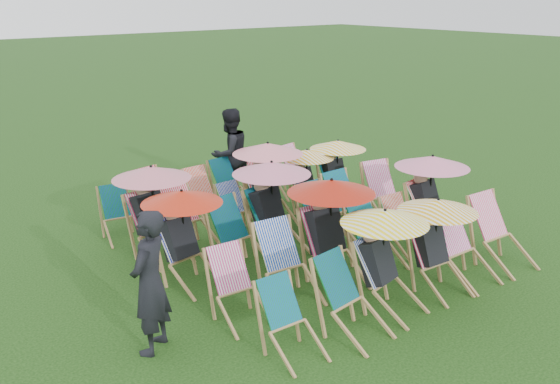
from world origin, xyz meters
TOP-DOWN VIEW (x-y plane):
  - ground at (0.00, 0.00)m, footprint 100.00×100.00m
  - deckchair_0 at (-2.04, -2.18)m, footprint 0.59×0.80m
  - deckchair_1 at (-1.21, -2.31)m, footprint 0.73×0.94m
  - deckchair_2 at (-0.43, -2.14)m, footprint 1.11×1.21m
  - deckchair_3 at (0.53, -2.20)m, footprint 1.07×1.12m
  - deckchair_4 at (1.09, -2.26)m, footprint 0.66×0.91m
  - deckchair_5 at (1.94, -2.30)m, footprint 0.74×0.99m
  - deckchair_6 at (-2.04, -1.17)m, footprint 0.66×0.87m
  - deckchair_7 at (-1.20, -1.12)m, footprint 0.76×0.98m
  - deckchair_8 at (-0.38, -1.08)m, footprint 1.22×1.29m
  - deckchair_9 at (0.46, -1.14)m, footprint 0.63×0.89m
  - deckchair_10 at (1.24, -1.06)m, footprint 0.62×0.82m
  - deckchair_11 at (1.90, -1.07)m, footprint 1.19×1.29m
  - deckchair_12 at (-2.01, 0.12)m, footprint 1.12×1.21m
  - deckchair_13 at (-1.12, 0.09)m, footprint 0.76×0.99m
  - deckchair_14 at (-0.37, 0.20)m, footprint 1.21×1.32m
  - deckchair_15 at (0.50, 0.03)m, footprint 0.64×0.88m
  - deckchair_16 at (1.11, -0.00)m, footprint 0.70×0.96m
  - deckchair_17 at (2.10, 0.08)m, footprint 0.82×1.03m
  - deckchair_18 at (-1.88, 1.22)m, footprint 1.19×1.27m
  - deckchair_19 at (-1.32, 1.16)m, footprint 0.79×1.02m
  - deckchair_20 at (-0.31, 1.23)m, footprint 0.59×0.79m
  - deckchair_21 at (0.32, 1.20)m, footprint 1.22×1.26m
  - deckchair_22 at (1.27, 1.25)m, footprint 0.99×1.07m
  - deckchair_23 at (1.95, 1.18)m, footprint 1.06×1.11m
  - deckchair_24 at (-1.99, 2.27)m, footprint 0.68×0.85m
  - deckchair_25 at (-1.22, 2.28)m, footprint 0.82×1.02m
  - deckchair_26 at (-0.28, 2.32)m, footprint 0.58×0.80m
  - deckchair_27 at (0.32, 2.33)m, footprint 0.69×0.89m
  - deckchair_28 at (1.14, 2.40)m, footprint 0.73×0.94m
  - deckchair_29 at (2.07, 2.42)m, footprint 0.72×0.91m
  - person_left at (-3.19, -1.10)m, footprint 0.73×0.69m
  - person_rear at (0.65, 2.88)m, footprint 0.95×0.79m

SIDE VIEW (x-z plane):
  - ground at x=0.00m, z-range 0.00..0.00m
  - deckchair_20 at x=-0.31m, z-range 0.00..0.82m
  - deckchair_24 at x=-1.99m, z-range 0.00..0.84m
  - deckchair_0 at x=-2.04m, z-range 0.00..0.84m
  - deckchair_26 at x=-0.28m, z-range 0.00..0.85m
  - deckchair_10 at x=1.24m, z-range 0.00..0.85m
  - deckchair_29 at x=2.07m, z-range 0.00..0.89m
  - deckchair_6 at x=-2.04m, z-range 0.00..0.89m
  - deckchair_27 at x=0.32m, z-range 0.00..0.91m
  - deckchair_15 at x=0.50m, z-range 0.00..0.94m
  - deckchair_1 at x=-1.21m, z-range 0.00..0.95m
  - deckchair_9 at x=0.46m, z-range 0.00..0.95m
  - deckchair_28 at x=1.14m, z-range 0.00..0.96m
  - deckchair_4 at x=1.09m, z-range 0.00..0.97m
  - deckchair_25 at x=-1.22m, z-range 0.00..1.00m
  - deckchair_7 at x=-1.20m, z-range 0.00..1.00m
  - deckchair_17 at x=2.10m, z-range 0.00..1.00m
  - deckchair_13 at x=-1.12m, z-range 0.00..1.00m
  - deckchair_16 at x=1.11m, z-range 0.00..1.02m
  - deckchair_5 at x=1.94m, z-range 0.00..1.03m
  - deckchair_19 at x=-1.32m, z-range 0.00..1.03m
  - deckchair_22 at x=1.27m, z-range 0.03..1.21m
  - deckchair_23 at x=1.95m, z-range 0.03..1.29m
  - deckchair_3 at x=0.53m, z-range 0.04..1.30m
  - deckchair_2 at x=-0.43m, z-range 0.04..1.36m
  - deckchair_12 at x=-2.01m, z-range 0.04..1.37m
  - deckchair_18 at x=-1.88m, z-range 0.04..1.45m
  - deckchair_11 at x=1.90m, z-range 0.04..1.45m
  - deckchair_14 at x=-0.37m, z-range 0.04..1.48m
  - deckchair_21 at x=0.32m, z-range 0.04..1.48m
  - deckchair_8 at x=-0.38m, z-range 0.04..1.49m
  - person_left at x=-3.19m, z-range 0.00..1.68m
  - person_rear at x=0.65m, z-range 0.00..1.78m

